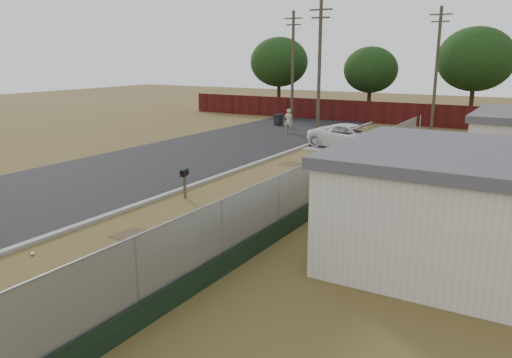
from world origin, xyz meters
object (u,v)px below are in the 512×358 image
Objects in this scene: pickup_truck at (351,137)px; pedestrian at (289,121)px; trash_bin at (279,120)px; fire_hydrant at (131,300)px; mailbox at (184,175)px.

pedestrian is (-6.14, 3.73, 0.15)m from pickup_truck.
trash_bin is at bearing 62.27° from pickup_truck.
pickup_truck reaches higher than fire_hydrant.
pedestrian is 4.15m from trash_bin.
fire_hydrant is 0.97× the size of trash_bin.
fire_hydrant is at bearing -67.70° from trash_bin.
pickup_truck is 11.15m from trash_bin.
pickup_truck is at bearing 145.66° from pedestrian.
fire_hydrant is 30.74m from trash_bin.
pedestrian reaches higher than fire_hydrant.
mailbox is at bearing -71.58° from trash_bin.
pickup_truck is (-2.97, 21.47, 0.33)m from fire_hydrant.
trash_bin is (-2.56, 3.24, -0.42)m from pedestrian.
pickup_truck is at bearing -38.71° from trash_bin.
pedestrian is 1.97× the size of trash_bin.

